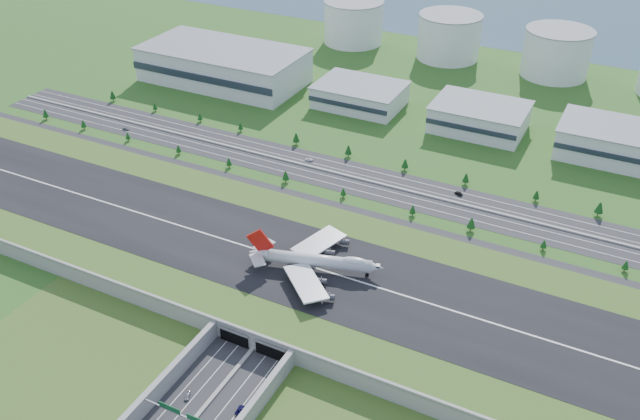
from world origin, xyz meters
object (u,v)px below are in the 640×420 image
at_px(car_0, 187,396).
at_px(car_4, 126,129).
at_px(car_7, 309,159).
at_px(fuel_tank_a, 353,22).
at_px(car_5, 459,193).
at_px(boeing_747, 316,260).
at_px(car_2, 240,410).

distance_m(car_0, car_4, 239.41).
height_order(car_4, car_7, car_4).
bearing_deg(fuel_tank_a, car_5, -52.41).
height_order(boeing_747, car_2, boeing_747).
relative_size(fuel_tank_a, car_7, 9.54).
relative_size(boeing_747, car_2, 12.59).
height_order(car_2, car_7, car_7).
height_order(car_2, car_4, car_4).
distance_m(boeing_747, car_5, 111.69).
bearing_deg(boeing_747, car_0, -114.50).
relative_size(boeing_747, car_7, 11.55).
xyz_separation_m(car_5, car_7, (-92.21, -2.72, -0.01)).
bearing_deg(fuel_tank_a, car_2, -71.20).
height_order(boeing_747, car_5, boeing_747).
height_order(fuel_tank_a, car_7, fuel_tank_a).
bearing_deg(car_2, car_7, -76.39).
xyz_separation_m(fuel_tank_a, car_7, (66.16, -208.47, -16.62)).
distance_m(boeing_747, car_7, 118.19).
xyz_separation_m(car_2, car_4, (-192.76, 163.49, 0.10)).
height_order(boeing_747, car_4, boeing_747).
relative_size(car_4, car_5, 0.96).
bearing_deg(car_4, car_2, -142.39).
relative_size(car_0, car_2, 0.90).
bearing_deg(car_0, car_4, 114.26).
xyz_separation_m(car_0, car_7, (-45.28, 183.94, 0.02)).
xyz_separation_m(boeing_747, car_0, (-11.99, -81.31, -12.62)).
relative_size(car_2, car_7, 0.92).
xyz_separation_m(boeing_747, car_4, (-183.76, 85.46, -12.58)).
relative_size(boeing_747, car_0, 14.01).
distance_m(car_0, car_7, 189.43).
relative_size(car_2, car_5, 1.02).
relative_size(fuel_tank_a, car_5, 10.63).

